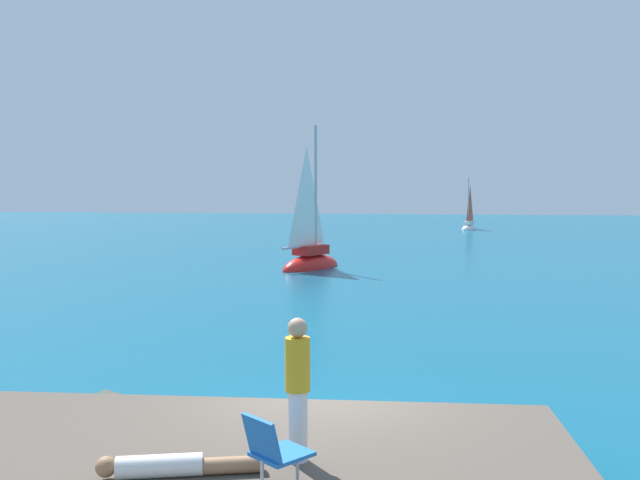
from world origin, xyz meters
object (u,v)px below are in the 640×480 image
at_px(person_standing, 298,385).
at_px(sailboat_far, 469,227).
at_px(person_sunbather, 172,466).
at_px(beach_chair, 273,448).
at_px(sailboat_near, 311,260).

bearing_deg(person_standing, sailboat_far, -15.90).
bearing_deg(person_standing, person_sunbather, 105.94).
distance_m(sailboat_far, person_standing, 52.96).
bearing_deg(person_sunbather, beach_chair, -24.57).
bearing_deg(beach_chair, person_sunbather, 119.76).
xyz_separation_m(sailboat_near, person_standing, (3.33, -23.85, 1.23)).
relative_size(person_sunbather, person_standing, 1.07).
distance_m(sailboat_near, person_standing, 24.11).
bearing_deg(person_sunbather, sailboat_near, 80.01).
xyz_separation_m(sailboat_near, person_sunbather, (2.08, -24.44, 0.48)).
height_order(person_sunbather, person_standing, person_standing).
relative_size(sailboat_near, person_standing, 4.41).
bearing_deg(sailboat_far, person_sunbather, 15.89).
bearing_deg(sailboat_far, person_standing, 17.15).
xyz_separation_m(sailboat_far, beach_chair, (-6.12, -53.38, 0.93)).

